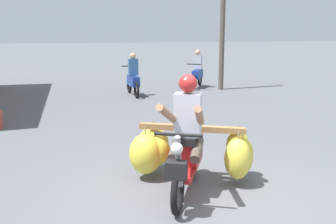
# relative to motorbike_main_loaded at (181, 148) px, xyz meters

# --- Properties ---
(ground_plane) EXTENTS (120.00, 120.00, 0.00)m
(ground_plane) POSITION_rel_motorbike_main_loaded_xyz_m (0.14, -0.75, -0.50)
(ground_plane) COLOR #56595E
(motorbike_main_loaded) EXTENTS (1.80, 2.05, 1.58)m
(motorbike_main_loaded) POSITION_rel_motorbike_main_loaded_xyz_m (0.00, 0.00, 0.00)
(motorbike_main_loaded) COLOR black
(motorbike_main_loaded) RESTS_ON ground
(motorbike_distant_ahead_left) EXTENTS (0.92, 1.44, 1.40)m
(motorbike_distant_ahead_left) POSITION_rel_motorbike_main_loaded_xyz_m (3.08, 8.76, 0.07)
(motorbike_distant_ahead_left) COLOR black
(motorbike_distant_ahead_left) RESTS_ON ground
(motorbike_distant_ahead_right) EXTENTS (0.50, 1.62, 1.40)m
(motorbike_distant_ahead_right) POSITION_rel_motorbike_main_loaded_xyz_m (0.49, 7.51, 0.07)
(motorbike_distant_ahead_right) COLOR black
(motorbike_distant_ahead_right) RESTS_ON ground
(utility_pole) EXTENTS (0.18, 0.18, 5.42)m
(utility_pole) POSITION_rel_motorbike_main_loaded_xyz_m (3.78, 8.14, 2.21)
(utility_pole) COLOR brown
(utility_pole) RESTS_ON ground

